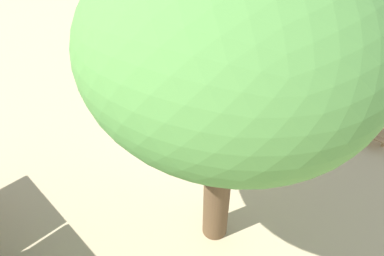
{
  "coord_description": "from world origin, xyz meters",
  "views": [
    {
      "loc": [
        -7.0,
        7.43,
        8.5
      ],
      "look_at": [
        -0.24,
        0.8,
        0.8
      ],
      "focal_mm": 33.85,
      "sensor_mm": 36.0,
      "label": 1
    }
  ],
  "objects_px": {
    "elephant": "(228,107)",
    "person_handler": "(256,97)",
    "feed_bucket": "(193,109)",
    "shade_tree_main": "(226,53)",
    "picnic_table_near": "(374,122)",
    "wooden_bench": "(171,67)"
  },
  "relations": [
    {
      "from": "elephant",
      "to": "person_handler",
      "type": "relative_size",
      "value": 1.55
    },
    {
      "from": "wooden_bench",
      "to": "picnic_table_near",
      "type": "xyz_separation_m",
      "value": [
        -8.08,
        -2.41,
        0.12
      ]
    },
    {
      "from": "person_handler",
      "to": "feed_bucket",
      "type": "bearing_deg",
      "value": -43.84
    },
    {
      "from": "person_handler",
      "to": "elephant",
      "type": "bearing_deg",
      "value": 0.9
    },
    {
      "from": "person_handler",
      "to": "shade_tree_main",
      "type": "xyz_separation_m",
      "value": [
        -2.43,
        4.81,
        4.47
      ]
    },
    {
      "from": "elephant",
      "to": "picnic_table_near",
      "type": "xyz_separation_m",
      "value": [
        -3.77,
        -3.59,
        -0.52
      ]
    },
    {
      "from": "person_handler",
      "to": "shade_tree_main",
      "type": "bearing_deg",
      "value": 35.64
    },
    {
      "from": "wooden_bench",
      "to": "feed_bucket",
      "type": "height_order",
      "value": "wooden_bench"
    },
    {
      "from": "elephant",
      "to": "feed_bucket",
      "type": "bearing_deg",
      "value": 105.6
    },
    {
      "from": "person_handler",
      "to": "picnic_table_near",
      "type": "relative_size",
      "value": 1.02
    },
    {
      "from": "wooden_bench",
      "to": "picnic_table_near",
      "type": "height_order",
      "value": "wooden_bench"
    },
    {
      "from": "shade_tree_main",
      "to": "picnic_table_near",
      "type": "bearing_deg",
      "value": -99.27
    },
    {
      "from": "shade_tree_main",
      "to": "picnic_table_near",
      "type": "height_order",
      "value": "shade_tree_main"
    },
    {
      "from": "elephant",
      "to": "person_handler",
      "type": "xyz_separation_m",
      "value": [
        -0.19,
        -1.37,
        -0.15
      ]
    },
    {
      "from": "wooden_bench",
      "to": "elephant",
      "type": "bearing_deg",
      "value": 118.2
    },
    {
      "from": "elephant",
      "to": "wooden_bench",
      "type": "height_order",
      "value": "elephant"
    },
    {
      "from": "elephant",
      "to": "shade_tree_main",
      "type": "relative_size",
      "value": 0.33
    },
    {
      "from": "elephant",
      "to": "shade_tree_main",
      "type": "bearing_deg",
      "value": -129.07
    },
    {
      "from": "person_handler",
      "to": "wooden_bench",
      "type": "xyz_separation_m",
      "value": [
        4.5,
        0.2,
        -0.48
      ]
    },
    {
      "from": "person_handler",
      "to": "wooden_bench",
      "type": "distance_m",
      "value": 4.53
    },
    {
      "from": "wooden_bench",
      "to": "person_handler",
      "type": "bearing_deg",
      "value": 135.9
    },
    {
      "from": "picnic_table_near",
      "to": "feed_bucket",
      "type": "height_order",
      "value": "picnic_table_near"
    }
  ]
}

